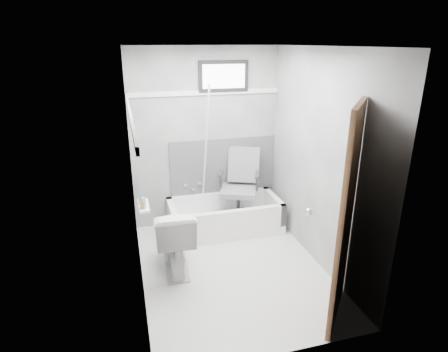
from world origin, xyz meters
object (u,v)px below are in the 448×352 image
object	(u,v)px
office_chair	(239,186)
soap_bottle_a	(143,203)
toilet	(174,238)
bathtub	(225,215)
door	(394,231)
soap_bottle_b	(142,198)

from	to	relation	value
office_chair	soap_bottle_a	bearing A→B (deg)	-118.73
toilet	soap_bottle_a	xyz separation A→B (m)	(-0.32, -0.28, 0.58)
office_chair	toilet	bearing A→B (deg)	-119.31
bathtub	door	distance (m)	2.48
bathtub	toilet	size ratio (longest dim) A/B	1.92
soap_bottle_a	soap_bottle_b	xyz separation A→B (m)	(0.00, 0.14, -0.01)
bathtub	door	world-z (taller)	door
bathtub	office_chair	size ratio (longest dim) A/B	1.55
bathtub	soap_bottle_b	world-z (taller)	soap_bottle_b
office_chair	soap_bottle_b	xyz separation A→B (m)	(-1.32, -0.94, 0.36)
door	bathtub	bearing A→B (deg)	110.07
toilet	door	xyz separation A→B (m)	(1.60, -1.46, 0.62)
bathtub	soap_bottle_b	distance (m)	1.61
bathtub	office_chair	bearing A→B (deg)	13.78
toilet	soap_bottle_a	distance (m)	0.72
bathtub	office_chair	distance (m)	0.45
office_chair	door	world-z (taller)	door
bathtub	toilet	world-z (taller)	toilet
toilet	soap_bottle_b	xyz separation A→B (m)	(-0.32, -0.14, 0.58)
bathtub	soap_bottle_a	distance (m)	1.69
door	soap_bottle_b	distance (m)	2.33
door	soap_bottle_a	bearing A→B (deg)	148.39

